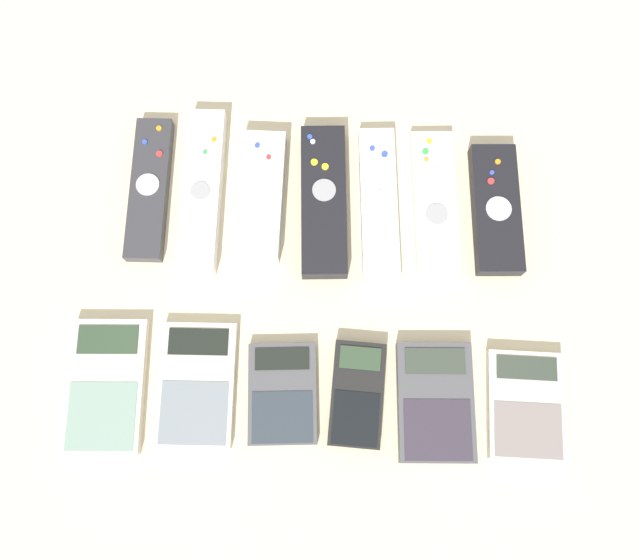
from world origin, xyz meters
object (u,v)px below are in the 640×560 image
at_px(remote_3, 322,201).
at_px(calculator_1, 197,384).
at_px(calculator_4, 435,402).
at_px(remote_0, 150,189).
at_px(calculator_0, 106,385).
at_px(calculator_3, 357,394).
at_px(remote_2, 260,196).
at_px(remote_1, 202,191).
at_px(calculator_5, 526,405).
at_px(remote_4, 379,205).
at_px(calculator_2, 282,393).
at_px(remote_6, 496,209).
at_px(remote_5, 435,201).

relative_size(remote_3, calculator_1, 1.35).
bearing_deg(calculator_4, remote_3, 118.42).
distance_m(remote_0, calculator_4, 0.44).
height_order(calculator_0, calculator_3, calculator_3).
height_order(remote_2, calculator_1, remote_2).
bearing_deg(remote_1, calculator_5, -32.75).
height_order(remote_2, remote_4, remote_2).
relative_size(calculator_1, calculator_2, 1.20).
bearing_deg(calculator_3, remote_6, 57.32).
height_order(remote_6, calculator_4, remote_6).
bearing_deg(remote_0, calculator_3, -43.37).
distance_m(calculator_0, calculator_5, 0.49).
bearing_deg(remote_6, remote_1, 176.05).
bearing_deg(calculator_1, calculator_4, -3.15).
xyz_separation_m(remote_2, remote_5, (0.22, 0.00, -0.00)).
bearing_deg(calculator_2, calculator_5, -3.70).
relative_size(remote_1, remote_5, 1.14).
height_order(remote_2, calculator_2, remote_2).
distance_m(remote_5, calculator_4, 0.25).
height_order(remote_6, calculator_0, remote_6).
bearing_deg(remote_5, remote_1, 176.97).
relative_size(remote_4, remote_5, 1.09).
relative_size(remote_0, calculator_0, 1.19).
relative_size(remote_2, calculator_4, 1.19).
height_order(remote_1, calculator_4, remote_1).
bearing_deg(remote_3, calculator_2, -101.62).
xyz_separation_m(remote_3, calculator_0, (-0.24, -0.24, -0.01)).
xyz_separation_m(remote_0, calculator_5, (0.47, -0.25, -0.00)).
bearing_deg(calculator_2, remote_6, 39.65).
xyz_separation_m(remote_6, calculator_3, (-0.17, -0.24, -0.00)).
bearing_deg(remote_0, calculator_0, -96.77).
relative_size(calculator_0, calculator_1, 1.08).
bearing_deg(calculator_4, calculator_1, 176.04).
height_order(remote_2, calculator_0, remote_2).
distance_m(remote_0, remote_1, 0.07).
bearing_deg(calculator_5, remote_6, 97.64).
distance_m(calculator_2, calculator_5, 0.28).
distance_m(remote_1, remote_4, 0.22).
xyz_separation_m(remote_1, remote_2, (0.07, -0.00, 0.00)).
xyz_separation_m(remote_2, calculator_2, (0.04, -0.24, -0.01)).
relative_size(calculator_0, calculator_3, 1.28).
bearing_deg(calculator_5, calculator_4, -178.77).
relative_size(remote_3, calculator_0, 1.25).
relative_size(remote_0, calculator_3, 1.53).
xyz_separation_m(remote_4, remote_6, (0.15, -0.00, 0.00)).
xyz_separation_m(remote_2, calculator_4, (0.22, -0.24, -0.00)).
xyz_separation_m(remote_2, calculator_3, (0.13, -0.24, -0.00)).
bearing_deg(remote_0, remote_4, -2.97).
bearing_deg(remote_3, remote_6, -3.40).
bearing_deg(remote_2, remote_6, -0.97).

